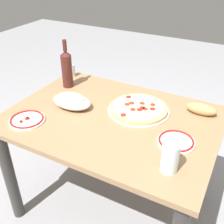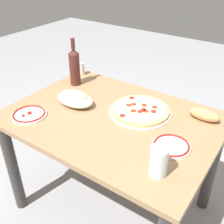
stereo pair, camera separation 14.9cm
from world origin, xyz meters
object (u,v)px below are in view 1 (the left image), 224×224
at_px(baked_pasta_dish, 72,101).
at_px(side_plate_far, 176,141).
at_px(water_glass, 170,157).
at_px(pepperoni_pizza, 139,109).
at_px(bread_loaf, 201,109).
at_px(spice_shaker, 72,71).
at_px(dining_table, 112,136).
at_px(wine_bottle, 67,68).
at_px(side_plate_near, 27,120).

xyz_separation_m(baked_pasta_dish, side_plate_far, (-0.64, 0.05, -0.03)).
height_order(water_glass, side_plate_far, water_glass).
relative_size(pepperoni_pizza, baked_pasta_dish, 1.46).
height_order(bread_loaf, spice_shaker, spice_shaker).
distance_m(dining_table, bread_loaf, 0.52).
height_order(wine_bottle, spice_shaker, wine_bottle).
height_order(wine_bottle, bread_loaf, wine_bottle).
xyz_separation_m(baked_pasta_dish, wine_bottle, (0.18, -0.21, 0.09)).
relative_size(baked_pasta_dish, side_plate_far, 1.32).
distance_m(pepperoni_pizza, side_plate_near, 0.62).
relative_size(baked_pasta_dish, bread_loaf, 1.44).
relative_size(dining_table, pepperoni_pizza, 3.26).
distance_m(wine_bottle, side_plate_far, 0.86).
bearing_deg(side_plate_near, bread_loaf, -147.67).
xyz_separation_m(pepperoni_pizza, side_plate_far, (-0.27, 0.19, -0.01)).
bearing_deg(dining_table, spice_shaker, -34.10).
distance_m(dining_table, spice_shaker, 0.63).
height_order(pepperoni_pizza, water_glass, water_glass).
relative_size(side_plate_near, spice_shaker, 2.20).
bearing_deg(wine_bottle, water_glass, 151.86).
bearing_deg(pepperoni_pizza, spice_shaker, -19.49).
height_order(side_plate_near, side_plate_far, side_plate_near).
bearing_deg(pepperoni_pizza, baked_pasta_dish, 21.19).
relative_size(wine_bottle, spice_shaker, 3.61).
bearing_deg(pepperoni_pizza, wine_bottle, -7.47).
bearing_deg(dining_table, side_plate_far, 171.04).
distance_m(wine_bottle, water_glass, 0.95).
bearing_deg(dining_table, wine_bottle, -24.26).
bearing_deg(spice_shaker, pepperoni_pizza, 160.51).
height_order(baked_pasta_dish, spice_shaker, spice_shaker).
relative_size(pepperoni_pizza, bread_loaf, 2.10).
distance_m(water_glass, side_plate_far, 0.20).
height_order(dining_table, pepperoni_pizza, pepperoni_pizza).
bearing_deg(baked_pasta_dish, bread_loaf, -158.23).
distance_m(water_glass, spice_shaker, 1.09).
height_order(baked_pasta_dish, side_plate_near, baked_pasta_dish).
relative_size(baked_pasta_dish, spice_shaker, 2.76).
xyz_separation_m(pepperoni_pizza, wine_bottle, (0.54, -0.07, 0.11)).
distance_m(dining_table, side_plate_near, 0.48).
bearing_deg(baked_pasta_dish, wine_bottle, -49.56).
distance_m(dining_table, side_plate_far, 0.41).
bearing_deg(wine_bottle, pepperoni_pizza, 172.53).
relative_size(dining_table, baked_pasta_dish, 4.76).
relative_size(wine_bottle, bread_loaf, 1.88).
height_order(pepperoni_pizza, baked_pasta_dish, baked_pasta_dish).
bearing_deg(pepperoni_pizza, dining_table, 50.19).
bearing_deg(side_plate_near, side_plate_far, -165.75).
bearing_deg(wine_bottle, side_plate_near, 96.68).
relative_size(water_glass, bread_loaf, 0.81).
xyz_separation_m(dining_table, wine_bottle, (0.44, -0.20, 0.26)).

